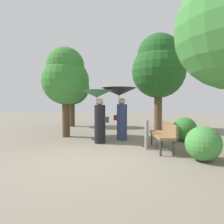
{
  "coord_description": "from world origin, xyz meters",
  "views": [
    {
      "loc": [
        1.27,
        -4.73,
        1.45
      ],
      "look_at": [
        0.0,
        2.5,
        1.09
      ],
      "focal_mm": 31.35,
      "sensor_mm": 36.0,
      "label": 1
    }
  ],
  "objects_px": {
    "tree_mid_right": "(159,66)",
    "person_left": "(98,106)",
    "person_right": "(120,100)",
    "path_marker_post": "(147,135)",
    "park_bench": "(164,133)",
    "tree_mid_left": "(66,77)",
    "tree_near_left": "(72,84)"
  },
  "relations": [
    {
      "from": "path_marker_post",
      "to": "person_left",
      "type": "bearing_deg",
      "value": 158.57
    },
    {
      "from": "person_left",
      "to": "person_right",
      "type": "height_order",
      "value": "person_right"
    },
    {
      "from": "person_left",
      "to": "path_marker_post",
      "type": "xyz_separation_m",
      "value": [
        1.7,
        -0.67,
        -0.89
      ]
    },
    {
      "from": "person_right",
      "to": "path_marker_post",
      "type": "distance_m",
      "value": 2.04
    },
    {
      "from": "person_left",
      "to": "tree_near_left",
      "type": "bearing_deg",
      "value": 37.38
    },
    {
      "from": "tree_near_left",
      "to": "path_marker_post",
      "type": "height_order",
      "value": "tree_near_left"
    },
    {
      "from": "person_right",
      "to": "tree_near_left",
      "type": "distance_m",
      "value": 5.13
    },
    {
      "from": "person_left",
      "to": "tree_mid_right",
      "type": "distance_m",
      "value": 4.81
    },
    {
      "from": "person_right",
      "to": "park_bench",
      "type": "height_order",
      "value": "person_right"
    },
    {
      "from": "person_left",
      "to": "path_marker_post",
      "type": "distance_m",
      "value": 2.03
    },
    {
      "from": "tree_mid_left",
      "to": "tree_mid_right",
      "type": "relative_size",
      "value": 0.75
    },
    {
      "from": "tree_near_left",
      "to": "path_marker_post",
      "type": "bearing_deg",
      "value": -49.12
    },
    {
      "from": "tree_mid_right",
      "to": "path_marker_post",
      "type": "distance_m",
      "value": 5.29
    },
    {
      "from": "tree_mid_right",
      "to": "person_left",
      "type": "bearing_deg",
      "value": -121.53
    },
    {
      "from": "person_right",
      "to": "path_marker_post",
      "type": "height_order",
      "value": "person_right"
    },
    {
      "from": "tree_mid_left",
      "to": "tree_mid_right",
      "type": "xyz_separation_m",
      "value": [
        3.93,
        2.75,
        0.79
      ]
    },
    {
      "from": "tree_mid_right",
      "to": "path_marker_post",
      "type": "bearing_deg",
      "value": -97.67
    },
    {
      "from": "tree_mid_right",
      "to": "path_marker_post",
      "type": "xyz_separation_m",
      "value": [
        -0.59,
        -4.41,
        -2.86
      ]
    },
    {
      "from": "tree_near_left",
      "to": "person_left",
      "type": "bearing_deg",
      "value": -58.51
    },
    {
      "from": "tree_near_left",
      "to": "tree_mid_right",
      "type": "relative_size",
      "value": 0.76
    },
    {
      "from": "path_marker_post",
      "to": "tree_mid_left",
      "type": "bearing_deg",
      "value": 153.6
    },
    {
      "from": "path_marker_post",
      "to": "park_bench",
      "type": "bearing_deg",
      "value": -1.29
    },
    {
      "from": "tree_mid_left",
      "to": "tree_near_left",
      "type": "bearing_deg",
      "value": 107.5
    },
    {
      "from": "tree_near_left",
      "to": "path_marker_post",
      "type": "distance_m",
      "value": 7.07
    },
    {
      "from": "tree_mid_right",
      "to": "path_marker_post",
      "type": "height_order",
      "value": "tree_mid_right"
    },
    {
      "from": "tree_mid_left",
      "to": "park_bench",
      "type": "bearing_deg",
      "value": -23.37
    },
    {
      "from": "tree_near_left",
      "to": "tree_mid_left",
      "type": "height_order",
      "value": "tree_near_left"
    },
    {
      "from": "tree_near_left",
      "to": "tree_mid_left",
      "type": "xyz_separation_m",
      "value": [
        1.09,
        -3.45,
        -0.02
      ]
    },
    {
      "from": "person_right",
      "to": "park_bench",
      "type": "xyz_separation_m",
      "value": [
        1.54,
        -1.42,
        -1.01
      ]
    },
    {
      "from": "park_bench",
      "to": "path_marker_post",
      "type": "distance_m",
      "value": 0.53
    },
    {
      "from": "tree_mid_right",
      "to": "person_right",
      "type": "bearing_deg",
      "value": -118.24
    },
    {
      "from": "person_left",
      "to": "person_right",
      "type": "distance_m",
      "value": 1.02
    }
  ]
}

